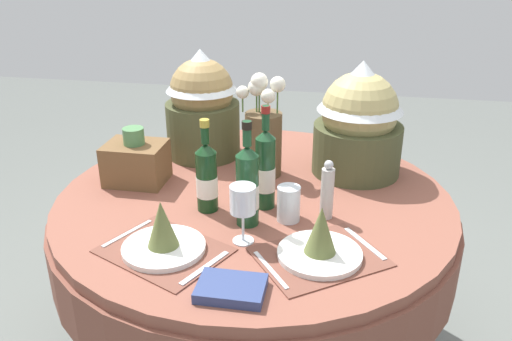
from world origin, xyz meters
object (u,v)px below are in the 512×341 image
object	(u,v)px
wine_bottle_left	(247,186)
tumbler_near_right	(289,204)
dining_table	(254,231)
wine_glass_right	(243,201)
gift_tub_back_left	(202,101)
book_on_table	(231,289)
gift_tub_back_right	(359,116)
place_setting_left	(163,237)
pepper_mill	(327,191)
wine_bottle_right	(265,169)
flower_vase	(263,135)
woven_basket_side_left	(136,161)
place_setting_right	(320,243)
wine_bottle_centre	(207,177)

from	to	relation	value
wine_bottle_left	tumbler_near_right	distance (m)	0.15
dining_table	wine_glass_right	xyz separation A→B (m)	(0.02, -0.30, 0.28)
wine_glass_right	gift_tub_back_left	distance (m)	0.71
wine_glass_right	tumbler_near_right	distance (m)	0.21
book_on_table	gift_tub_back_right	world-z (taller)	gift_tub_back_right
place_setting_left	pepper_mill	world-z (taller)	pepper_mill
place_setting_left	pepper_mill	distance (m)	0.53
wine_bottle_right	book_on_table	bearing A→B (deg)	-90.66
flower_vase	wine_bottle_left	xyz separation A→B (m)	(0.02, -0.38, -0.03)
dining_table	tumbler_near_right	size ratio (longest dim) A/B	12.09
pepper_mill	woven_basket_side_left	bearing A→B (deg)	168.21
tumbler_near_right	wine_glass_right	bearing A→B (deg)	-126.73
place_setting_left	gift_tub_back_left	size ratio (longest dim) A/B	0.96
place_setting_left	place_setting_right	world-z (taller)	same
dining_table	pepper_mill	world-z (taller)	pepper_mill
book_on_table	wine_bottle_centre	bearing A→B (deg)	112.15
gift_tub_back_left	book_on_table	bearing A→B (deg)	-70.29
wine_glass_right	woven_basket_side_left	xyz separation A→B (m)	(-0.47, 0.34, -0.05)
wine_bottle_right	gift_tub_back_right	distance (m)	0.46
gift_tub_back_right	place_setting_left	bearing A→B (deg)	-128.44
flower_vase	wine_glass_right	distance (m)	0.49
place_setting_right	pepper_mill	bearing A→B (deg)	89.44
place_setting_right	wine_bottle_left	bearing A→B (deg)	147.10
wine_bottle_centre	wine_bottle_right	xyz separation A→B (m)	(0.18, 0.06, 0.02)
tumbler_near_right	woven_basket_side_left	bearing A→B (deg)	162.38
tumbler_near_right	flower_vase	bearing A→B (deg)	112.58
wine_bottle_right	book_on_table	size ratio (longest dim) A/B	2.03
flower_vase	woven_basket_side_left	world-z (taller)	flower_vase
dining_table	book_on_table	distance (m)	0.58
wine_bottle_centre	pepper_mill	bearing A→B (deg)	2.42
pepper_mill	tumbler_near_right	bearing A→B (deg)	-161.54
flower_vase	gift_tub_back_left	world-z (taller)	gift_tub_back_left
place_setting_right	gift_tub_back_left	world-z (taller)	gift_tub_back_left
dining_table	wine_glass_right	world-z (taller)	wine_glass_right
gift_tub_back_left	gift_tub_back_right	xyz separation A→B (m)	(0.62, -0.07, -0.01)
tumbler_near_right	book_on_table	world-z (taller)	tumbler_near_right
wine_bottle_centre	pepper_mill	xyz separation A→B (m)	(0.39, 0.02, -0.03)
place_setting_left	wine_bottle_left	xyz separation A→B (m)	(0.20, 0.20, 0.08)
wine_bottle_right	book_on_table	distance (m)	0.50
flower_vase	place_setting_left	bearing A→B (deg)	-107.83
place_setting_right	gift_tub_back_right	bearing A→B (deg)	81.84
place_setting_left	flower_vase	xyz separation A→B (m)	(0.19, 0.58, 0.11)
place_setting_left	wine_glass_right	distance (m)	0.25
flower_vase	pepper_mill	world-z (taller)	flower_vase
tumbler_near_right	pepper_mill	size ratio (longest dim) A/B	0.58
book_on_table	woven_basket_side_left	size ratio (longest dim) A/B	0.81
flower_vase	tumbler_near_right	distance (m)	0.38
flower_vase	wine_bottle_right	xyz separation A→B (m)	(0.05, -0.26, -0.02)
woven_basket_side_left	wine_glass_right	bearing A→B (deg)	-35.92
place_setting_left	tumbler_near_right	bearing A→B (deg)	37.09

